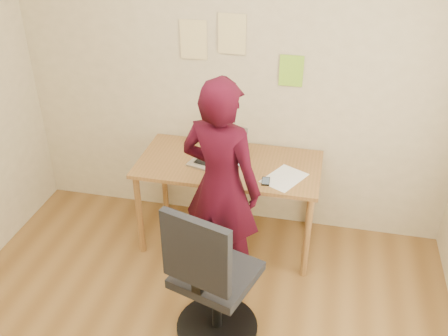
% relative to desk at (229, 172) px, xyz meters
% --- Properties ---
extents(room, '(3.58, 3.58, 2.78)m').
position_rel_desk_xyz_m(room, '(-0.04, -1.38, 0.70)').
color(room, brown).
rests_on(room, ground).
extents(desk, '(1.40, 0.70, 0.74)m').
position_rel_desk_xyz_m(desk, '(0.00, 0.00, 0.00)').
color(desk, olive).
rests_on(desk, ground).
extents(laptop, '(0.44, 0.41, 0.26)m').
position_rel_desk_xyz_m(laptop, '(-0.09, 0.01, 0.14)').
color(laptop, '#A9A9B0').
rests_on(laptop, desk).
extents(paper_sheet, '(0.35, 0.40, 0.00)m').
position_rel_desk_xyz_m(paper_sheet, '(0.44, -0.13, 0.09)').
color(paper_sheet, white).
rests_on(paper_sheet, desk).
extents(phone, '(0.07, 0.12, 0.01)m').
position_rel_desk_xyz_m(phone, '(0.32, -0.21, 0.09)').
color(phone, black).
rests_on(phone, desk).
extents(wall_note_left, '(0.21, 0.00, 0.30)m').
position_rel_desk_xyz_m(wall_note_left, '(-0.36, 0.36, 0.92)').
color(wall_note_left, '#ECD38D').
rests_on(wall_note_left, room).
extents(wall_note_mid, '(0.21, 0.00, 0.30)m').
position_rel_desk_xyz_m(wall_note_mid, '(-0.06, 0.36, 0.98)').
color(wall_note_mid, '#ECD38D').
rests_on(wall_note_mid, room).
extents(wall_note_right, '(0.18, 0.00, 0.24)m').
position_rel_desk_xyz_m(wall_note_right, '(0.40, 0.36, 0.73)').
color(wall_note_right, '#90D22F').
rests_on(wall_note_right, room).
extents(office_chair, '(0.58, 0.59, 1.05)m').
position_rel_desk_xyz_m(office_chair, '(0.11, -1.02, -0.20)').
color(office_chair, black).
rests_on(office_chair, ground).
extents(person, '(0.66, 0.52, 1.60)m').
position_rel_desk_xyz_m(person, '(0.04, -0.44, 0.15)').
color(person, '#350714').
rests_on(person, ground).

